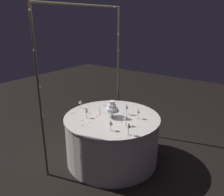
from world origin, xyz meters
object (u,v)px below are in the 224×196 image
Objects in this scene: wine_glass_1 at (129,126)px; wine_glass_6 at (111,123)px; wine_glass_3 at (138,111)px; wine_glass_2 at (126,107)px; cake_knife at (99,111)px; main_table at (112,138)px; wine_glass_0 at (126,118)px; decorative_arch at (85,64)px; tiered_cake at (112,108)px; wine_glass_5 at (86,111)px; wine_glass_4 at (80,102)px.

wine_glass_6 is (-0.04, 0.26, -0.02)m from wine_glass_1.
wine_glass_2 is at bearing 82.47° from wine_glass_3.
cake_knife is at bearing 101.66° from wine_glass_3.
wine_glass_1 reaches higher than main_table.
wine_glass_2 reaches higher than wine_glass_1.
cake_knife is (0.18, 0.65, -0.12)m from wine_glass_0.
decorative_arch is 1.61× the size of main_table.
main_table is 0.68m from wine_glass_6.
decorative_arch reaches higher than wine_glass_2.
wine_glass_0 is 0.41m from wine_glass_2.
wine_glass_0 is 1.01× the size of wine_glass_3.
cake_knife is at bearing 64.51° from wine_glass_1.
wine_glass_2 is (0.22, -0.12, -0.02)m from tiered_cake.
decorative_arch is 0.75m from wine_glass_5.
wine_glass_6 is (-0.25, 0.08, -0.01)m from wine_glass_0.
wine_glass_5 is (-0.47, 0.42, -0.02)m from wine_glass_2.
wine_glass_5 reaches higher than main_table.
main_table is 0.64m from wine_glass_3.
wine_glass_1 is 0.74× the size of cake_knife.
cake_knife is at bearing 81.78° from main_table.
wine_glass_5 is at bearing 130.36° from tiered_cake.
wine_glass_2 is 0.64m from wine_glass_5.
tiered_cake is 0.34m from cake_knife.
tiered_cake reaches higher than wine_glass_5.
wine_glass_2 is (0.34, 0.22, 0.01)m from wine_glass_0.
wine_glass_6 is at bearing -102.28° from wine_glass_5.
wine_glass_6 is at bearing -145.81° from main_table.
wine_glass_1 is 1.21m from wine_glass_4.
wine_glass_3 is 0.68× the size of cake_knife.
wine_glass_0 is 1.09× the size of wine_glass_6.
wine_glass_3 is 1.09× the size of wine_glass_4.
decorative_arch reaches higher than tiered_cake.
wine_glass_2 is 1.19× the size of wine_glass_6.
wine_glass_6 is (-0.12, -0.55, 0.00)m from wine_glass_5.
main_table is 10.05× the size of wine_glass_4.
decorative_arch reaches higher than wine_glass_1.
main_table is at bearing 68.61° from wine_glass_0.
wine_glass_2 is at bearing -68.88° from cake_knife.
main_table is at bearing -98.22° from cake_knife.
wine_glass_1 reaches higher than wine_glass_0.
wine_glass_1 is at bearing -144.61° from wine_glass_2.
tiered_cake is at bearing -91.07° from decorative_arch.
tiered_cake is 1.48× the size of wine_glass_2.
decorative_arch is 14.89× the size of wine_glass_3.
tiered_cake is 0.36m from wine_glass_0.
wine_glass_2 reaches higher than wine_glass_6.
wine_glass_5 is at bearing 77.72° from wine_glass_6.
wine_glass_5 is at bearing 138.34° from wine_glass_2.
wine_glass_5 is at bearing -123.93° from wine_glass_4.
wine_glass_6 is at bearing -145.80° from tiered_cake.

